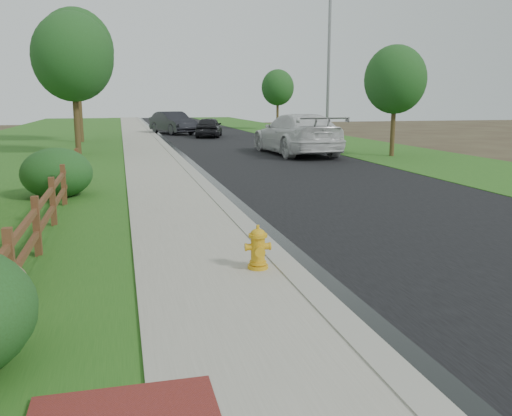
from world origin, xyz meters
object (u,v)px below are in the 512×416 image
object	(u,v)px
white_suv	(296,134)
streetlight	(326,55)
fire_hydrant	(258,249)
ranch_fence	(45,210)
dark_car_mid	(209,127)

from	to	relation	value
white_suv	streetlight	size ratio (longest dim) A/B	0.69
fire_hydrant	ranch_fence	bearing A→B (deg)	139.33
dark_car_mid	streetlight	xyz separation A→B (m)	(7.50, -3.94, 4.93)
streetlight	ranch_fence	bearing A→B (deg)	-121.65
ranch_fence	white_suv	xyz separation A→B (m)	(10.04, 15.04, 0.41)
ranch_fence	fire_hydrant	world-z (taller)	ranch_fence
streetlight	white_suv	bearing A→B (deg)	-118.25
fire_hydrant	streetlight	xyz separation A→B (m)	(11.82, 27.86, 5.26)
white_suv	streetlight	bearing A→B (deg)	-121.23
fire_hydrant	white_suv	xyz separation A→B (m)	(6.54, 18.05, 0.61)
ranch_fence	dark_car_mid	world-z (taller)	dark_car_mid
fire_hydrant	streetlight	size ratio (longest dim) A/B	0.07
ranch_fence	streetlight	size ratio (longest dim) A/B	1.69
ranch_fence	dark_car_mid	size ratio (longest dim) A/B	3.93
dark_car_mid	streetlight	size ratio (longest dim) A/B	0.43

